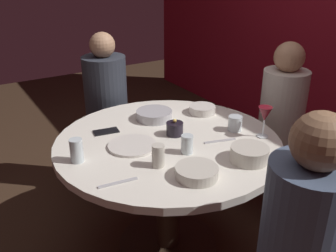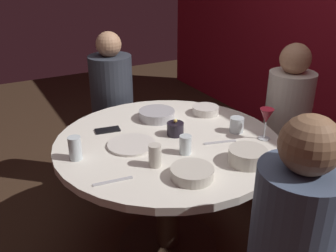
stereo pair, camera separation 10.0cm
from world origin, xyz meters
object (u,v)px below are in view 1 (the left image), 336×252
wine_glass (265,115)px  dining_table (168,166)px  bowl_salad_center (249,154)px  cup_center_front (77,151)px  seated_diner_left (106,96)px  bowl_sauce_side (202,109)px  seated_diner_right (303,234)px  seated_diner_back (282,110)px  cup_by_right_diner (235,123)px  cell_phone (106,131)px  dinner_plate (132,145)px  cup_near_candle (158,156)px  candle_holder (175,129)px  cup_by_left_diner (187,144)px  bowl_serving_large (154,115)px  bowl_small_white (197,172)px

wine_glass → dining_table: bearing=-118.2°
bowl_salad_center → cup_center_front: 0.83m
seated_diner_left → dining_table: bearing=0.0°
dining_table → bowl_sauce_side: size_ratio=7.37×
seated_diner_right → bowl_sauce_side: bearing=-19.1°
bowl_salad_center → bowl_sauce_side: 0.64m
seated_diner_back → cup_by_right_diner: 0.52m
cell_phone → seated_diner_right: bearing=-158.8°
cell_phone → cup_center_front: size_ratio=1.18×
cell_phone → cup_center_front: cup_center_front is taller
dinner_plate → cup_near_candle: bearing=3.2°
bowl_salad_center → cup_center_front: bearing=-121.6°
dinner_plate → bowl_sauce_side: 0.62m
dinner_plate → cup_center_front: (-0.00, -0.30, 0.05)m
seated_diner_right → bowl_sauce_side: (-1.12, 0.39, 0.02)m
bowl_sauce_side → bowl_salad_center: bearing=-16.0°
candle_holder → wine_glass: bearing=55.1°
seated_diner_right → bowl_sauce_side: seated_diner_right is taller
seated_diner_back → cup_by_left_diner: 0.91m
seated_diner_right → bowl_serving_large: 1.20m
seated_diner_left → cup_near_candle: size_ratio=10.71×
cup_near_candle → cup_by_right_diner: cup_near_candle is taller
seated_diner_left → bowl_serving_large: size_ratio=5.40×
bowl_small_white → bowl_serving_large: bearing=165.7°
candle_holder → bowl_small_white: size_ratio=0.48×
bowl_sauce_side → bowl_serving_large: bearing=-103.9°
candle_holder → cup_by_left_diner: cup_by_left_diner is taller
bowl_sauce_side → candle_holder: bearing=-61.2°
dinner_plate → bowl_small_white: (0.42, 0.11, 0.02)m
dinner_plate → cup_by_left_diner: (0.21, 0.21, 0.04)m
dinner_plate → bowl_salad_center: 0.60m
seated_diner_left → cup_center_front: 0.96m
cup_by_left_diner → seated_diner_back: bearing=101.4°
dining_table → dinner_plate: dinner_plate is taller
dining_table → wine_glass: (0.25, 0.46, 0.30)m
bowl_small_white → cup_by_left_diner: bearing=155.6°
cup_by_right_diner → bowl_salad_center: bearing=-30.1°
wine_glass → cup_center_front: wine_glass is taller
bowl_small_white → cup_by_left_diner: 0.23m
wine_glass → bowl_sauce_side: wine_glass is taller
cell_phone → wine_glass: bearing=-116.6°
bowl_small_white → bowl_salad_center: bearing=87.3°
seated_diner_right → cup_center_front: seated_diner_right is taller
seated_diner_back → cup_near_candle: size_ratio=10.57×
seated_diner_back → cup_by_right_diner: bearing=11.4°
bowl_sauce_side → cup_by_left_diner: 0.55m
bowl_salad_center → cup_near_candle: size_ratio=1.67×
bowl_serving_large → seated_diner_right: bearing=-3.8°
dining_table → cup_near_candle: (0.22, -0.19, 0.22)m
seated_diner_right → bowl_serving_large: bearing=-3.8°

